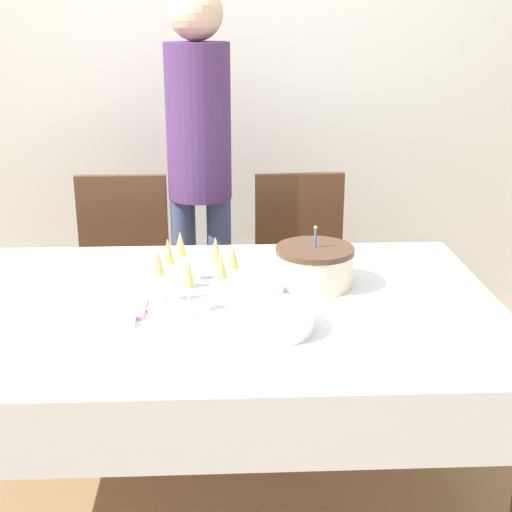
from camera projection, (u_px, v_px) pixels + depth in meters
ground_plane at (214, 503)px, 2.48m from camera, size 12.00×12.00×0.00m
wall_back at (212, 69)px, 3.58m from camera, size 8.00×0.05×2.70m
dining_table at (210, 332)px, 2.27m from camera, size 1.83×1.18×0.75m
dining_chair_far_left at (122, 276)px, 3.15m from camera, size 0.42×0.42×0.94m
dining_chair_far_right at (303, 273)px, 3.19m from camera, size 0.45×0.45×0.94m
birthday_cake at (315, 266)px, 2.36m from camera, size 0.26×0.26×0.21m
champagne_tray at (195, 274)px, 2.26m from camera, size 0.38×0.38×0.18m
plate_stack_main at (269, 319)px, 2.04m from camera, size 0.26×0.26×0.06m
plate_stack_dessert at (251, 292)px, 2.27m from camera, size 0.21×0.21×0.03m
cake_knife at (323, 311)px, 2.17m from camera, size 0.30×0.05×0.00m
fork_pile at (106, 322)px, 2.07m from camera, size 0.17×0.07×0.02m
napkin_pile at (121, 309)px, 2.17m from camera, size 0.15×0.15×0.01m
person_standing at (199, 150)px, 3.10m from camera, size 0.28×0.28×1.73m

